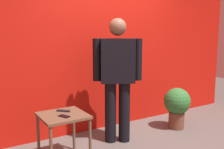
% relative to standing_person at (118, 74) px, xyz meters
% --- Properties ---
extents(back_wall_red, '(5.64, 0.12, 3.30)m').
position_rel_standing_person_xyz_m(back_wall_red, '(0.23, 0.66, 0.65)').
color(back_wall_red, red).
rests_on(back_wall_red, ground_plane).
extents(standing_person, '(0.68, 0.43, 1.79)m').
position_rel_standing_person_xyz_m(standing_person, '(0.00, 0.00, 0.00)').
color(standing_person, black).
rests_on(standing_person, ground_plane).
extents(side_table, '(0.54, 0.54, 0.61)m').
position_rel_standing_person_xyz_m(side_table, '(-0.91, -0.18, -0.49)').
color(side_table, brown).
rests_on(side_table, ground_plane).
extents(cell_phone, '(0.12, 0.16, 0.01)m').
position_rel_standing_person_xyz_m(cell_phone, '(-0.93, -0.27, -0.39)').
color(cell_phone, black).
rests_on(cell_phone, side_table).
extents(tv_remote, '(0.15, 0.15, 0.02)m').
position_rel_standing_person_xyz_m(tv_remote, '(-0.86, -0.07, -0.38)').
color(tv_remote, black).
rests_on(tv_remote, side_table).
extents(potted_plant, '(0.44, 0.44, 0.69)m').
position_rel_standing_person_xyz_m(potted_plant, '(1.14, -0.08, -0.59)').
color(potted_plant, brown).
rests_on(potted_plant, ground_plane).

